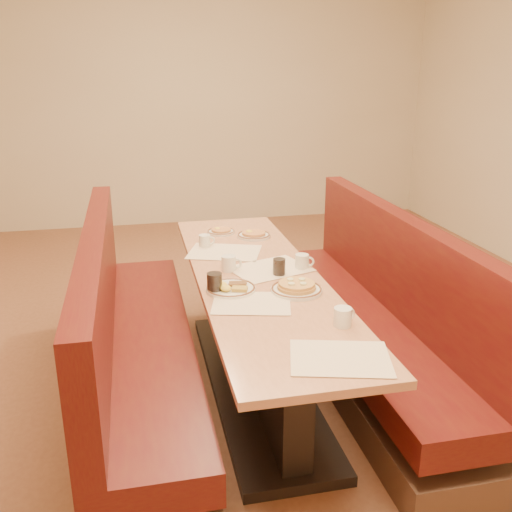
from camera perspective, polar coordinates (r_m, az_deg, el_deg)
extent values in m
plane|color=#9E6647|center=(3.60, 0.17, -13.15)|extent=(8.00, 8.00, 0.00)
cube|color=beige|center=(7.03, -7.13, 14.52)|extent=(6.00, 0.04, 2.80)
cube|color=black|center=(3.59, 0.17, -12.74)|extent=(0.55, 1.88, 0.06)
cube|color=black|center=(3.43, 0.17, -8.11)|extent=(0.15, 1.75, 0.71)
cube|color=tan|center=(3.28, 0.18, -2.25)|extent=(0.70, 2.50, 0.04)
cube|color=#4C3326|center=(3.49, -11.00, -12.78)|extent=(0.55, 2.50, 0.20)
cube|color=#51180D|center=(3.36, -11.28, -8.84)|extent=(0.55, 2.50, 0.16)
cube|color=#51180D|center=(3.21, -15.55, -3.06)|extent=(0.12, 2.50, 0.60)
cube|color=#4C3326|center=(3.74, 10.50, -10.46)|extent=(0.55, 2.50, 0.20)
cube|color=#51180D|center=(3.61, 10.75, -6.72)|extent=(0.55, 2.50, 0.16)
cube|color=#51180D|center=(3.56, 14.31, -0.78)|extent=(0.12, 2.50, 0.60)
cube|color=beige|center=(2.89, -0.46, -4.72)|extent=(0.45, 0.38, 0.00)
cube|color=beige|center=(2.41, 8.42, -10.06)|extent=(0.47, 0.40, 0.00)
cube|color=beige|center=(3.66, -3.17, 0.41)|extent=(0.53, 0.46, 0.00)
cube|color=beige|center=(3.36, 1.40, -1.29)|extent=(0.52, 0.45, 0.00)
cylinder|color=silver|center=(3.04, 4.07, -3.42)|extent=(0.27, 0.27, 0.02)
torus|color=brown|center=(3.04, 4.07, -3.26)|extent=(0.27, 0.27, 0.01)
cylinder|color=#D2914B|center=(3.04, 4.08, -3.09)|extent=(0.21, 0.21, 0.02)
cylinder|color=#D2914B|center=(3.03, 4.08, -2.80)|extent=(0.19, 0.19, 0.02)
cylinder|color=beige|center=(3.06, 4.61, -2.35)|extent=(0.04, 0.04, 0.01)
cylinder|color=beige|center=(3.05, 3.45, -2.37)|extent=(0.04, 0.04, 0.01)
cylinder|color=beige|center=(2.99, 3.55, -2.80)|extent=(0.04, 0.04, 0.01)
cylinder|color=beige|center=(3.00, 4.74, -2.78)|extent=(0.04, 0.04, 0.01)
cylinder|color=silver|center=(3.05, -2.54, -3.32)|extent=(0.27, 0.27, 0.02)
torus|color=brown|center=(3.05, -2.54, -3.17)|extent=(0.26, 0.26, 0.01)
ellipsoid|color=#F5F23E|center=(3.03, -3.49, -2.95)|extent=(0.07, 0.07, 0.04)
ellipsoid|color=#F5F23E|center=(3.00, -3.04, -3.25)|extent=(0.06, 0.06, 0.03)
ellipsoid|color=#F5F23E|center=(3.07, -3.65, -2.74)|extent=(0.05, 0.05, 0.03)
cylinder|color=brown|center=(3.06, -1.88, -2.87)|extent=(0.10, 0.03, 0.02)
cylinder|color=brown|center=(3.08, -1.82, -2.68)|extent=(0.10, 0.03, 0.02)
cube|color=#B79439|center=(3.00, -1.64, -3.31)|extent=(0.09, 0.08, 0.02)
cylinder|color=silver|center=(3.98, -0.22, 2.04)|extent=(0.23, 0.23, 0.02)
torus|color=brown|center=(3.98, -0.22, 2.16)|extent=(0.23, 0.23, 0.01)
cylinder|color=#D28F4A|center=(3.98, -0.22, 2.29)|extent=(0.16, 0.16, 0.02)
ellipsoid|color=#F5F23E|center=(3.99, -0.69, 2.45)|extent=(0.05, 0.05, 0.02)
cylinder|color=silver|center=(4.08, -3.51, 2.40)|extent=(0.20, 0.20, 0.01)
torus|color=brown|center=(4.08, -3.51, 2.50)|extent=(0.19, 0.19, 0.01)
cylinder|color=#D28F4A|center=(4.08, -3.51, 2.62)|extent=(0.14, 0.14, 0.01)
ellipsoid|color=#F5F23E|center=(4.09, -3.89, 2.75)|extent=(0.04, 0.04, 0.02)
cylinder|color=silver|center=(2.67, 8.66, -6.05)|extent=(0.08, 0.08, 0.09)
torus|color=silver|center=(2.70, 9.33, -5.80)|extent=(0.06, 0.04, 0.06)
cylinder|color=black|center=(2.65, 8.70, -5.29)|extent=(0.07, 0.07, 0.01)
cylinder|color=silver|center=(3.33, -2.75, -0.75)|extent=(0.08, 0.08, 0.09)
torus|color=silver|center=(3.33, -1.97, -0.74)|extent=(0.07, 0.03, 0.06)
cylinder|color=black|center=(3.31, -2.76, -0.11)|extent=(0.07, 0.07, 0.01)
cylinder|color=silver|center=(3.37, 4.62, -0.54)|extent=(0.08, 0.08, 0.09)
torus|color=silver|center=(3.37, 5.35, -0.56)|extent=(0.06, 0.03, 0.06)
cylinder|color=black|center=(3.36, 4.64, 0.05)|extent=(0.07, 0.07, 0.01)
cylinder|color=silver|center=(3.78, -5.16, 1.52)|extent=(0.08, 0.08, 0.08)
torus|color=silver|center=(3.78, -4.55, 1.55)|extent=(0.06, 0.02, 0.06)
cylinder|color=black|center=(3.77, -5.17, 2.03)|extent=(0.06, 0.06, 0.01)
cylinder|color=black|center=(3.01, -4.17, -2.73)|extent=(0.08, 0.08, 0.11)
cylinder|color=silver|center=(3.01, -4.17, -2.71)|extent=(0.08, 0.08, 0.11)
cylinder|color=black|center=(3.26, 2.33, -1.12)|extent=(0.07, 0.07, 0.10)
cylinder|color=silver|center=(3.26, 2.33, -1.10)|extent=(0.07, 0.07, 0.10)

